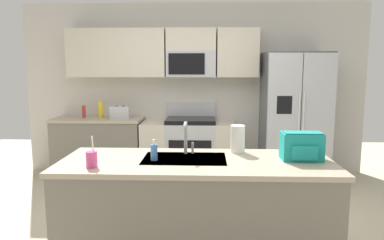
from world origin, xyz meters
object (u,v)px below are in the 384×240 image
at_px(refrigerator, 294,118).
at_px(drink_cup_pink, 92,159).
at_px(soap_dispenser, 154,152).
at_px(range_oven, 188,148).
at_px(pepper_mill, 84,112).
at_px(sink_faucet, 186,135).
at_px(paper_towel_roll, 238,139).
at_px(backpack, 302,146).
at_px(bottle_yellow, 101,110).
at_px(toaster, 120,112).

distance_m(refrigerator, drink_cup_pink, 3.34).
bearing_deg(soap_dispenser, refrigerator, 54.49).
height_order(drink_cup_pink, soap_dispenser, drink_cup_pink).
height_order(range_oven, soap_dispenser, range_oven).
bearing_deg(refrigerator, pepper_mill, 178.71).
distance_m(range_oven, refrigerator, 1.60).
relative_size(range_oven, sink_faucet, 4.82).
relative_size(sink_faucet, paper_towel_roll, 1.17).
bearing_deg(pepper_mill, refrigerator, -1.29).
height_order(range_oven, paper_towel_roll, paper_towel_roll).
bearing_deg(sink_faucet, backpack, -8.67).
height_order(pepper_mill, drink_cup_pink, drink_cup_pink).
bearing_deg(drink_cup_pink, backpack, 10.02).
bearing_deg(backpack, bottle_yellow, 134.66).
xyz_separation_m(range_oven, drink_cup_pink, (-0.59, -2.65, 0.52)).
height_order(drink_cup_pink, backpack, drink_cup_pink).
height_order(range_oven, refrigerator, refrigerator).
relative_size(refrigerator, soap_dispenser, 10.88).
xyz_separation_m(sink_faucet, drink_cup_pink, (-0.68, -0.43, -0.11)).
height_order(soap_dispenser, backpack, backpack).
bearing_deg(sink_faucet, toaster, 116.72).
relative_size(sink_faucet, soap_dispenser, 1.66).
height_order(pepper_mill, bottle_yellow, bottle_yellow).
distance_m(sink_faucet, drink_cup_pink, 0.82).
height_order(refrigerator, backpack, refrigerator).
bearing_deg(backpack, refrigerator, 77.95).
bearing_deg(paper_towel_roll, refrigerator, 64.39).
distance_m(pepper_mill, bottle_yellow, 0.25).
xyz_separation_m(sink_faucet, backpack, (0.94, -0.14, -0.05)).
xyz_separation_m(range_oven, bottle_yellow, (-1.30, 0.00, 0.58)).
height_order(pepper_mill, sink_faucet, sink_faucet).
height_order(refrigerator, paper_towel_roll, refrigerator).
bearing_deg(bottle_yellow, backpack, -45.34).
relative_size(range_oven, drink_cup_pink, 5.66).
height_order(bottle_yellow, soap_dispenser, bottle_yellow).
xyz_separation_m(pepper_mill, soap_dispenser, (1.40, -2.42, -0.02)).
height_order(bottle_yellow, sink_faucet, sink_faucet).
distance_m(range_oven, pepper_mill, 1.65).
relative_size(drink_cup_pink, paper_towel_roll, 1.00).
bearing_deg(toaster, soap_dispenser, -70.45).
relative_size(soap_dispenser, paper_towel_roll, 0.71).
height_order(pepper_mill, paper_towel_roll, paper_towel_roll).
height_order(bottle_yellow, drink_cup_pink, drink_cup_pink).
xyz_separation_m(toaster, soap_dispenser, (0.84, -2.37, -0.02)).
xyz_separation_m(refrigerator, toaster, (-2.52, 0.02, 0.07)).
xyz_separation_m(range_oven, soap_dispenser, (-0.15, -2.43, 0.53)).
bearing_deg(sink_faucet, soap_dispenser, -140.00).
relative_size(pepper_mill, backpack, 0.57).
height_order(toaster, bottle_yellow, bottle_yellow).
bearing_deg(backpack, pepper_mill, 137.67).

